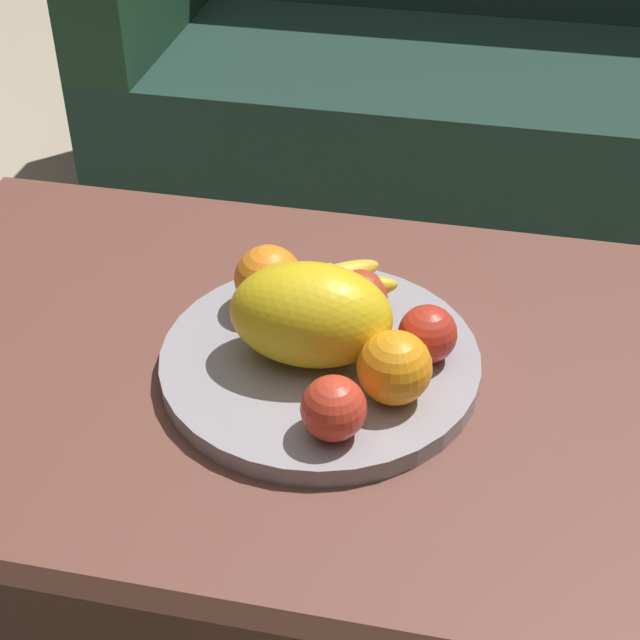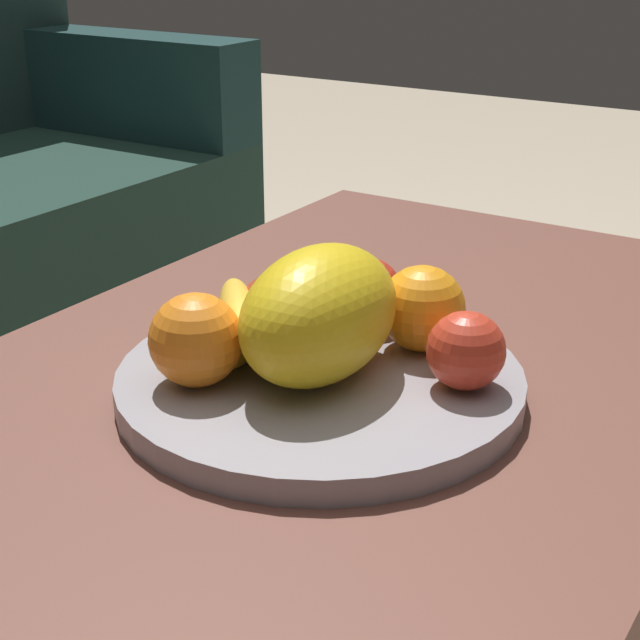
{
  "view_description": "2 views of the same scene",
  "coord_description": "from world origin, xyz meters",
  "px_view_note": "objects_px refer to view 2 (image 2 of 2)",
  "views": [
    {
      "loc": [
        0.15,
        -0.86,
        1.19
      ],
      "look_at": [
        -0.02,
        -0.01,
        0.52
      ],
      "focal_mm": 54.21,
      "sensor_mm": 36.0,
      "label": 1
    },
    {
      "loc": [
        -0.7,
        -0.44,
        0.86
      ],
      "look_at": [
        -0.02,
        -0.01,
        0.52
      ],
      "focal_mm": 54.12,
      "sensor_mm": 36.0,
      "label": 2
    }
  ],
  "objects_px": {
    "fruit_bowl": "(320,382)",
    "orange_front": "(422,308)",
    "apple_right": "(466,351)",
    "banana_bunch": "(246,324)",
    "apple_front": "(368,291)",
    "melon_large_front": "(320,314)",
    "coffee_table": "(324,423)",
    "orange_left": "(196,340)",
    "apple_left": "(273,308)"
  },
  "relations": [
    {
      "from": "fruit_bowl",
      "to": "orange_left",
      "type": "relative_size",
      "value": 4.46
    },
    {
      "from": "banana_bunch",
      "to": "orange_left",
      "type": "bearing_deg",
      "value": -179.8
    },
    {
      "from": "fruit_bowl",
      "to": "apple_right",
      "type": "relative_size",
      "value": 5.34
    },
    {
      "from": "apple_front",
      "to": "melon_large_front",
      "type": "bearing_deg",
      "value": -169.08
    },
    {
      "from": "fruit_bowl",
      "to": "apple_left",
      "type": "relative_size",
      "value": 5.59
    },
    {
      "from": "apple_front",
      "to": "orange_left",
      "type": "bearing_deg",
      "value": 163.86
    },
    {
      "from": "coffee_table",
      "to": "orange_left",
      "type": "height_order",
      "value": "orange_left"
    },
    {
      "from": "melon_large_front",
      "to": "banana_bunch",
      "type": "distance_m",
      "value": 0.09
    },
    {
      "from": "banana_bunch",
      "to": "orange_front",
      "type": "bearing_deg",
      "value": -53.09
    },
    {
      "from": "coffee_table",
      "to": "apple_right",
      "type": "xyz_separation_m",
      "value": [
        0.02,
        -0.14,
        0.1
      ]
    },
    {
      "from": "orange_left",
      "to": "apple_right",
      "type": "distance_m",
      "value": 0.24
    },
    {
      "from": "melon_large_front",
      "to": "orange_left",
      "type": "xyz_separation_m",
      "value": [
        -0.07,
        0.08,
        -0.02
      ]
    },
    {
      "from": "melon_large_front",
      "to": "apple_front",
      "type": "distance_m",
      "value": 0.14
    },
    {
      "from": "coffee_table",
      "to": "fruit_bowl",
      "type": "distance_m",
      "value": 0.06
    },
    {
      "from": "fruit_bowl",
      "to": "apple_front",
      "type": "distance_m",
      "value": 0.13
    },
    {
      "from": "melon_large_front",
      "to": "orange_left",
      "type": "height_order",
      "value": "melon_large_front"
    },
    {
      "from": "orange_front",
      "to": "banana_bunch",
      "type": "height_order",
      "value": "orange_front"
    },
    {
      "from": "apple_left",
      "to": "banana_bunch",
      "type": "height_order",
      "value": "apple_left"
    },
    {
      "from": "coffee_table",
      "to": "apple_left",
      "type": "distance_m",
      "value": 0.12
    },
    {
      "from": "apple_front",
      "to": "apple_right",
      "type": "bearing_deg",
      "value": -119.21
    },
    {
      "from": "apple_front",
      "to": "banana_bunch",
      "type": "bearing_deg",
      "value": 155.36
    },
    {
      "from": "apple_front",
      "to": "coffee_table",
      "type": "bearing_deg",
      "value": -174.92
    },
    {
      "from": "banana_bunch",
      "to": "apple_front",
      "type": "bearing_deg",
      "value": -24.64
    },
    {
      "from": "coffee_table",
      "to": "melon_large_front",
      "type": "distance_m",
      "value": 0.13
    },
    {
      "from": "melon_large_front",
      "to": "apple_left",
      "type": "bearing_deg",
      "value": 62.09
    },
    {
      "from": "orange_front",
      "to": "apple_front",
      "type": "bearing_deg",
      "value": 69.79
    },
    {
      "from": "fruit_bowl",
      "to": "banana_bunch",
      "type": "xyz_separation_m",
      "value": [
        -0.01,
        0.08,
        0.04
      ]
    },
    {
      "from": "fruit_bowl",
      "to": "banana_bunch",
      "type": "distance_m",
      "value": 0.09
    },
    {
      "from": "fruit_bowl",
      "to": "orange_front",
      "type": "bearing_deg",
      "value": -30.47
    },
    {
      "from": "fruit_bowl",
      "to": "orange_front",
      "type": "xyz_separation_m",
      "value": [
        0.09,
        -0.06,
        0.05
      ]
    },
    {
      "from": "fruit_bowl",
      "to": "orange_front",
      "type": "height_order",
      "value": "orange_front"
    },
    {
      "from": "apple_left",
      "to": "apple_right",
      "type": "xyz_separation_m",
      "value": [
        0.01,
        -0.2,
        0.0
      ]
    },
    {
      "from": "melon_large_front",
      "to": "apple_left",
      "type": "xyz_separation_m",
      "value": [
        0.04,
        0.08,
        -0.03
      ]
    },
    {
      "from": "orange_left",
      "to": "apple_front",
      "type": "height_order",
      "value": "orange_left"
    },
    {
      "from": "banana_bunch",
      "to": "coffee_table",
      "type": "bearing_deg",
      "value": -65.59
    },
    {
      "from": "fruit_bowl",
      "to": "orange_left",
      "type": "distance_m",
      "value": 0.12
    },
    {
      "from": "fruit_bowl",
      "to": "melon_large_front",
      "type": "distance_m",
      "value": 0.07
    },
    {
      "from": "orange_front",
      "to": "apple_right",
      "type": "distance_m",
      "value": 0.09
    },
    {
      "from": "fruit_bowl",
      "to": "banana_bunch",
      "type": "bearing_deg",
      "value": 94.67
    },
    {
      "from": "coffee_table",
      "to": "apple_right",
      "type": "distance_m",
      "value": 0.17
    },
    {
      "from": "coffee_table",
      "to": "apple_front",
      "type": "bearing_deg",
      "value": 5.08
    },
    {
      "from": "apple_right",
      "to": "banana_bunch",
      "type": "bearing_deg",
      "value": 102.91
    },
    {
      "from": "coffee_table",
      "to": "banana_bunch",
      "type": "distance_m",
      "value": 0.12
    },
    {
      "from": "fruit_bowl",
      "to": "apple_right",
      "type": "xyz_separation_m",
      "value": [
        0.04,
        -0.13,
        0.05
      ]
    },
    {
      "from": "fruit_bowl",
      "to": "orange_left",
      "type": "xyz_separation_m",
      "value": [
        -0.08,
        0.08,
        0.05
      ]
    },
    {
      "from": "orange_left",
      "to": "banana_bunch",
      "type": "xyz_separation_m",
      "value": [
        0.07,
        0.0,
        -0.01
      ]
    },
    {
      "from": "coffee_table",
      "to": "apple_left",
      "type": "height_order",
      "value": "apple_left"
    },
    {
      "from": "melon_large_front",
      "to": "apple_left",
      "type": "relative_size",
      "value": 2.77
    },
    {
      "from": "fruit_bowl",
      "to": "apple_front",
      "type": "height_order",
      "value": "apple_front"
    },
    {
      "from": "coffee_table",
      "to": "orange_front",
      "type": "bearing_deg",
      "value": -43.51
    }
  ]
}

